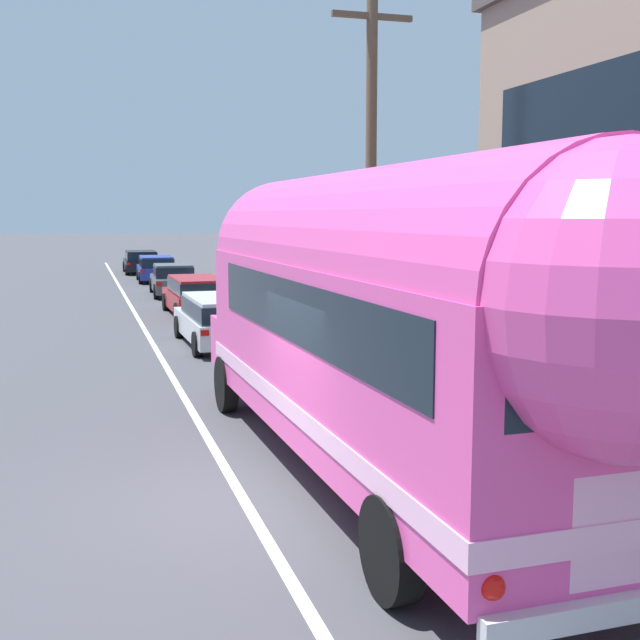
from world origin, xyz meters
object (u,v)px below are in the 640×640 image
car_second (196,293)px  car_fourth (156,267)px  car_lead (221,317)px  car_fifth (141,260)px  utility_pole (371,173)px  car_third (173,279)px  painted_bus (390,313)px

car_second → car_fourth: bearing=90.1°
car_lead → car_fifth: size_ratio=1.03×
utility_pole → car_fifth: bearing=94.5°
car_fifth → car_fourth: bearing=-87.4°
utility_pole → car_third: 19.45m
car_fourth → car_fifth: 6.62m
painted_bus → car_fourth: 33.69m
car_second → car_third: size_ratio=1.03×
car_third → car_fourth: same height
painted_bus → car_fifth: painted_bus is taller
car_fourth → utility_pole: bearing=-85.0°
car_lead → car_fourth: (0.27, 21.77, -0.01)m
utility_pole → car_lead: size_ratio=1.78×
car_lead → car_fifth: bearing=90.1°
painted_bus → car_third: 26.29m
car_third → car_fifth: 14.02m
car_second → car_third: same height
utility_pole → car_lead: utility_pole is taller
car_second → car_third: (0.04, 7.51, -0.06)m
car_second → car_fourth: size_ratio=1.11×
painted_bus → car_second: size_ratio=2.54×
painted_bus → car_fifth: 40.29m
utility_pole → car_fourth: size_ratio=1.98×
utility_pole → car_lead: 6.39m
utility_pole → car_second: (-2.26, 11.45, -3.63)m
utility_pole → car_second: utility_pole is taller
car_second → car_fourth: (-0.02, 14.92, -0.01)m
car_third → car_fourth: (-0.07, 7.41, 0.05)m
utility_pole → car_second: size_ratio=1.78×
utility_pole → car_third: size_ratio=1.83×
car_third → car_fifth: size_ratio=1.00×
car_third → car_fifth: same height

